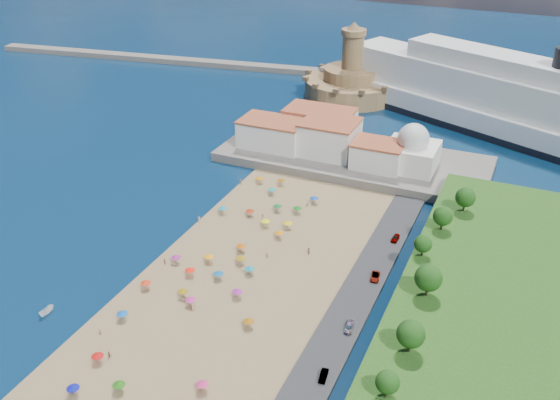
% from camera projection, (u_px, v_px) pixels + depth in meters
% --- Properties ---
extents(ground, '(700.00, 700.00, 0.00)m').
position_uv_depth(ground, '(226.00, 268.00, 156.81)').
color(ground, '#071938').
rests_on(ground, ground).
extents(terrace, '(90.00, 36.00, 3.00)m').
position_uv_depth(terrace, '(353.00, 159.00, 211.42)').
color(terrace, '#59544C').
rests_on(terrace, ground).
extents(jetty, '(18.00, 70.00, 2.40)m').
position_uv_depth(jetty, '(327.00, 117.00, 247.56)').
color(jetty, '#59544C').
rests_on(jetty, ground).
extents(breakwater, '(199.03, 34.77, 2.60)m').
position_uv_depth(breakwater, '(177.00, 61.00, 318.48)').
color(breakwater, '#59544C').
rests_on(breakwater, ground).
extents(waterfront_buildings, '(57.00, 29.00, 11.00)m').
position_uv_depth(waterfront_buildings, '(318.00, 135.00, 213.53)').
color(waterfront_buildings, silver).
rests_on(waterfront_buildings, terrace).
extents(domed_building, '(16.00, 16.00, 15.00)m').
position_uv_depth(domed_building, '(412.00, 150.00, 199.18)').
color(domed_building, silver).
rests_on(domed_building, terrace).
extents(fortress, '(40.00, 40.00, 32.40)m').
position_uv_depth(fortress, '(351.00, 82.00, 269.15)').
color(fortress, '#9B774D').
rests_on(fortress, ground).
extents(cruise_ship, '(159.58, 86.83, 35.71)m').
position_uv_depth(cruise_ship, '(498.00, 104.00, 233.13)').
color(cruise_ship, black).
rests_on(cruise_ship, ground).
extents(beach_parasols, '(32.03, 115.47, 2.20)m').
position_uv_depth(beach_parasols, '(202.00, 284.00, 147.27)').
color(beach_parasols, gray).
rests_on(beach_parasols, beach).
extents(beachgoers, '(35.07, 101.81, 1.89)m').
position_uv_depth(beachgoers, '(220.00, 260.00, 158.06)').
color(beachgoers, tan).
rests_on(beachgoers, beach).
extents(moored_boats, '(3.60, 25.60, 1.62)m').
position_uv_depth(moored_boats, '(21.00, 336.00, 133.14)').
color(moored_boats, white).
rests_on(moored_boats, ground).
extents(parked_cars, '(2.74, 72.10, 1.37)m').
position_uv_depth(parked_cars, '(357.00, 311.00, 139.69)').
color(parked_cars, gray).
rests_on(parked_cars, promenade).
extents(hillside_trees, '(13.52, 108.92, 7.76)m').
position_uv_depth(hillside_trees, '(417.00, 296.00, 129.97)').
color(hillside_trees, '#382314').
rests_on(hillside_trees, hillside).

